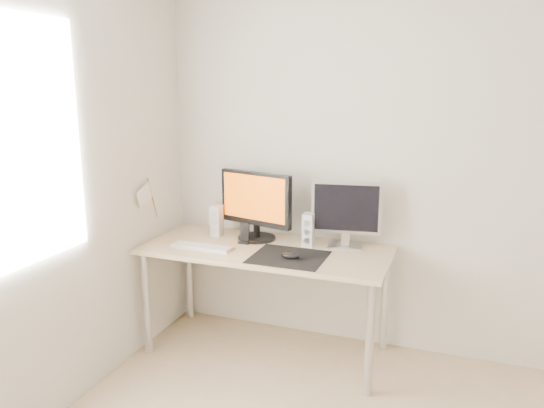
# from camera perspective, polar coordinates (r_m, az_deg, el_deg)

# --- Properties ---
(wall_back) EXTENTS (3.50, 0.00, 3.50)m
(wall_back) POSITION_cam_1_polar(r_m,az_deg,el_deg) (3.49, 16.05, 3.75)
(wall_back) COLOR silver
(wall_back) RESTS_ON ground
(mousepad) EXTENTS (0.45, 0.40, 0.00)m
(mousepad) POSITION_cam_1_polar(r_m,az_deg,el_deg) (3.27, 1.82, -5.71)
(mousepad) COLOR black
(mousepad) RESTS_ON desk
(mouse) EXTENTS (0.11, 0.07, 0.04)m
(mouse) POSITION_cam_1_polar(r_m,az_deg,el_deg) (3.23, 1.99, -5.54)
(mouse) COLOR black
(mouse) RESTS_ON mousepad
(desk) EXTENTS (1.60, 0.70, 0.73)m
(desk) POSITION_cam_1_polar(r_m,az_deg,el_deg) (3.48, -0.63, -5.94)
(desk) COLOR #D1B587
(desk) RESTS_ON ground
(main_monitor) EXTENTS (0.54, 0.32, 0.47)m
(main_monitor) POSITION_cam_1_polar(r_m,az_deg,el_deg) (3.56, -1.76, 0.09)
(main_monitor) COLOR black
(main_monitor) RESTS_ON desk
(second_monitor) EXTENTS (0.45, 0.19, 0.43)m
(second_monitor) POSITION_cam_1_polar(r_m,az_deg,el_deg) (3.44, 7.99, -0.75)
(second_monitor) COLOR #BABABD
(second_monitor) RESTS_ON desk
(speaker_left) EXTENTS (0.07, 0.08, 0.22)m
(speaker_left) POSITION_cam_1_polar(r_m,az_deg,el_deg) (3.71, -5.96, -1.79)
(speaker_left) COLOR silver
(speaker_left) RESTS_ON desk
(speaker_right) EXTENTS (0.07, 0.08, 0.22)m
(speaker_right) POSITION_cam_1_polar(r_m,az_deg,el_deg) (3.46, 3.94, -2.82)
(speaker_right) COLOR white
(speaker_right) RESTS_ON desk
(keyboard) EXTENTS (0.42, 0.12, 0.02)m
(keyboard) POSITION_cam_1_polar(r_m,az_deg,el_deg) (3.48, -7.58, -4.57)
(keyboard) COLOR #B0B0B3
(keyboard) RESTS_ON desk
(phone_dock) EXTENTS (0.08, 0.07, 0.14)m
(phone_dock) POSITION_cam_1_polar(r_m,az_deg,el_deg) (3.54, -2.92, -3.56)
(phone_dock) COLOR black
(phone_dock) RESTS_ON desk
(pennant) EXTENTS (0.01, 0.23, 0.29)m
(pennant) POSITION_cam_1_polar(r_m,az_deg,el_deg) (3.60, -13.29, 0.91)
(pennant) COLOR #A57F54
(pennant) RESTS_ON wall_left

